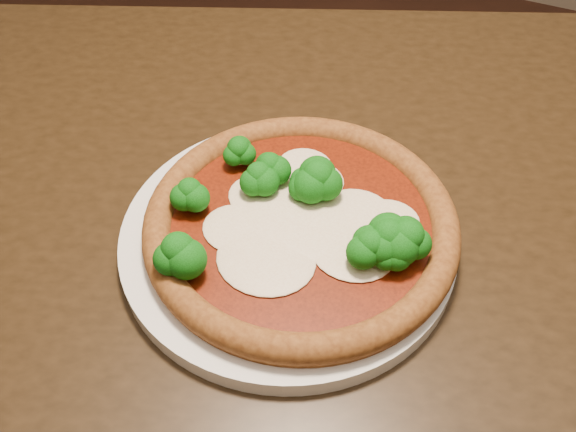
% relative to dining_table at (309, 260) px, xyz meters
% --- Properties ---
extents(dining_table, '(1.32, 1.11, 0.75)m').
position_rel_dining_table_xyz_m(dining_table, '(0.00, 0.00, 0.00)').
color(dining_table, black).
rests_on(dining_table, floor).
extents(plate, '(0.32, 0.32, 0.02)m').
position_rel_dining_table_xyz_m(plate, '(0.00, -0.07, 0.12)').
color(plate, white).
rests_on(plate, dining_table).
extents(pizza, '(0.29, 0.29, 0.06)m').
position_rel_dining_table_xyz_m(pizza, '(0.02, -0.07, 0.14)').
color(pizza, brown).
rests_on(pizza, plate).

